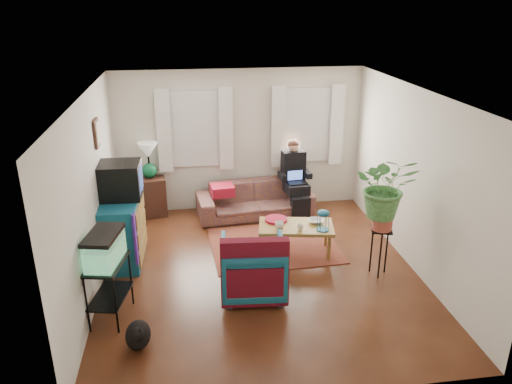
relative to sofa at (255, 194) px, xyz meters
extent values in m
cube|color=#4F2B14|center=(-0.22, -2.05, -0.41)|extent=(4.50, 5.00, 0.01)
cube|color=white|center=(-0.22, -2.05, 2.19)|extent=(4.50, 5.00, 0.01)
cube|color=silver|center=(-0.22, 0.45, 0.89)|extent=(4.50, 0.01, 2.60)
cube|color=silver|center=(-0.22, -4.55, 0.89)|extent=(4.50, 0.01, 2.60)
cube|color=silver|center=(-2.47, -2.05, 0.89)|extent=(0.01, 5.00, 2.60)
cube|color=silver|center=(2.03, -2.05, 0.89)|extent=(0.01, 5.00, 2.60)
cube|color=white|center=(-1.02, 0.43, 1.14)|extent=(1.08, 0.04, 1.38)
cube|color=white|center=(1.03, 0.43, 1.14)|extent=(1.08, 0.04, 1.38)
cube|color=white|center=(-1.02, 0.35, 1.14)|extent=(1.36, 0.06, 1.50)
cube|color=white|center=(1.03, 0.35, 1.14)|extent=(1.36, 0.06, 1.50)
cube|color=#3D2616|center=(-2.44, -1.20, 1.54)|extent=(0.04, 0.32, 0.40)
cube|color=brown|center=(0.13, -1.27, -0.40)|extent=(2.07, 1.69, 0.01)
imported|color=brown|center=(0.00, 0.00, 0.00)|extent=(2.15, 1.01, 0.81)
cube|color=#381D15|center=(-1.87, 0.31, -0.05)|extent=(0.56, 0.56, 0.72)
cube|color=#105D62|center=(-2.21, -1.38, 0.09)|extent=(0.59, 1.12, 0.99)
cube|color=black|center=(-2.18, -1.27, 0.84)|extent=(0.62, 0.57, 0.53)
cube|color=black|center=(-2.22, -2.88, -0.02)|extent=(0.52, 0.76, 0.77)
cube|color=#7FD899|center=(-2.22, -2.88, 0.57)|extent=(0.47, 0.69, 0.41)
ellipsoid|color=black|center=(-1.85, -3.50, -0.22)|extent=(0.31, 0.46, 0.38)
imported|color=navy|center=(-0.40, -2.59, 0.02)|extent=(0.89, 0.85, 0.86)
cube|color=#9E0A0A|center=(-0.42, -2.92, 0.20)|extent=(0.87, 0.27, 0.71)
cube|color=brown|center=(0.42, -1.54, -0.17)|extent=(1.23, 0.81, 0.47)
imported|color=white|center=(0.15, -1.60, 0.12)|extent=(0.15, 0.15, 0.10)
imported|color=beige|center=(0.44, -1.74, 0.11)|extent=(0.12, 0.12, 0.10)
imported|color=white|center=(0.74, -1.50, 0.09)|extent=(0.26, 0.26, 0.06)
cylinder|color=#B21414|center=(0.14, -1.34, 0.09)|extent=(0.41, 0.41, 0.04)
cube|color=black|center=(1.46, -2.35, -0.05)|extent=(0.38, 0.38, 0.72)
imported|color=#599947|center=(1.46, -2.35, 0.81)|extent=(0.99, 0.91, 0.91)
camera|label=1|loc=(-1.20, -8.35, 3.34)|focal=35.00mm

